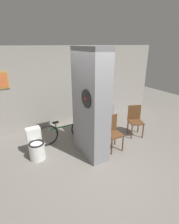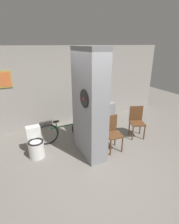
% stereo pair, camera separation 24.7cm
% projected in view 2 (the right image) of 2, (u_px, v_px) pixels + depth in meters
% --- Properties ---
extents(ground_plane, '(14.00, 14.00, 0.00)m').
position_uv_depth(ground_plane, '(97.00, 165.00, 4.08)').
color(ground_plane, slate).
extents(wall_back, '(8.00, 0.09, 2.60)m').
position_uv_depth(wall_back, '(60.00, 87.00, 5.80)').
color(wall_back, gray).
rests_on(wall_back, ground_plane).
extents(pillar_center, '(0.47, 1.10, 2.60)m').
position_uv_depth(pillar_center, '(89.00, 105.00, 4.09)').
color(pillar_center, gray).
rests_on(pillar_center, ground_plane).
extents(counter_shelf, '(1.16, 0.44, 0.94)m').
position_uv_depth(counter_shelf, '(96.00, 118.00, 5.47)').
color(counter_shelf, gray).
rests_on(counter_shelf, ground_plane).
extents(toilet, '(0.38, 0.54, 0.72)m').
position_uv_depth(toilet, '(36.00, 145.00, 4.33)').
color(toilet, white).
rests_on(toilet, ground_plane).
extents(chair_near_pillar, '(0.42, 0.42, 0.92)m').
position_uv_depth(chair_near_pillar, '(112.00, 132.00, 4.54)').
color(chair_near_pillar, brown).
rests_on(chair_near_pillar, ground_plane).
extents(chair_by_doorway, '(0.52, 0.52, 0.92)m').
position_uv_depth(chair_by_doorway, '(137.00, 120.00, 5.21)').
color(chair_by_doorway, brown).
rests_on(chair_by_doorway, ground_plane).
extents(bicycle, '(1.63, 0.42, 0.66)m').
position_uv_depth(bicycle, '(65.00, 130.00, 5.02)').
color(bicycle, black).
rests_on(bicycle, ground_plane).
extents(bottle_tall, '(0.07, 0.07, 0.32)m').
position_uv_depth(bottle_tall, '(91.00, 102.00, 5.12)').
color(bottle_tall, '#267233').
rests_on(bottle_tall, counter_shelf).
extents(bottle_short, '(0.08, 0.08, 0.24)m').
position_uv_depth(bottle_short, '(93.00, 101.00, 5.27)').
color(bottle_short, '#19598C').
rests_on(bottle_short, counter_shelf).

